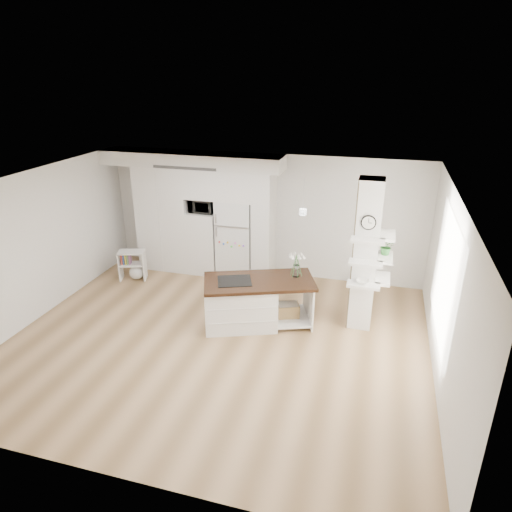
# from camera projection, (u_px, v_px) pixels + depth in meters

# --- Properties ---
(floor) EXTENTS (7.00, 6.00, 0.01)m
(floor) POSITION_uv_depth(u_px,v_px,m) (218.00, 340.00, 7.85)
(floor) COLOR tan
(floor) RESTS_ON ground
(room) EXTENTS (7.04, 6.04, 2.72)m
(room) POSITION_uv_depth(u_px,v_px,m) (214.00, 239.00, 7.15)
(room) COLOR white
(room) RESTS_ON ground
(cabinet_wall) EXTENTS (4.00, 0.71, 2.70)m
(cabinet_wall) POSITION_uv_depth(u_px,v_px,m) (196.00, 207.00, 10.02)
(cabinet_wall) COLOR white
(cabinet_wall) RESTS_ON floor
(refrigerator) EXTENTS (0.78, 0.69, 1.75)m
(refrigerator) POSITION_uv_depth(u_px,v_px,m) (236.00, 238.00, 10.04)
(refrigerator) COLOR white
(refrigerator) RESTS_ON floor
(column) EXTENTS (0.69, 0.90, 2.70)m
(column) POSITION_uv_depth(u_px,v_px,m) (370.00, 258.00, 7.75)
(column) COLOR silver
(column) RESTS_ON floor
(window) EXTENTS (0.00, 2.40, 2.40)m
(window) POSITION_uv_depth(u_px,v_px,m) (445.00, 277.00, 6.67)
(window) COLOR white
(window) RESTS_ON room
(pendant_light) EXTENTS (0.12, 0.12, 0.10)m
(pendant_light) POSITION_uv_depth(u_px,v_px,m) (325.00, 230.00, 6.75)
(pendant_light) COLOR white
(pendant_light) RESTS_ON room
(kitchen_island) EXTENTS (2.14, 1.56, 1.44)m
(kitchen_island) POSITION_uv_depth(u_px,v_px,m) (247.00, 301.00, 8.19)
(kitchen_island) COLOR white
(kitchen_island) RESTS_ON floor
(bookshelf) EXTENTS (0.63, 0.48, 0.66)m
(bookshelf) POSITION_uv_depth(u_px,v_px,m) (134.00, 267.00, 10.03)
(bookshelf) COLOR white
(bookshelf) RESTS_ON floor
(floor_plant_a) EXTENTS (0.32, 0.27, 0.52)m
(floor_plant_a) POSITION_uv_depth(u_px,v_px,m) (361.00, 310.00, 8.31)
(floor_plant_a) COLOR #2A6A2B
(floor_plant_a) RESTS_ON floor
(floor_plant_b) EXTENTS (0.31, 0.31, 0.46)m
(floor_plant_b) POSITION_uv_depth(u_px,v_px,m) (362.00, 283.00, 9.41)
(floor_plant_b) COLOR #2A6A2B
(floor_plant_b) RESTS_ON floor
(microwave) EXTENTS (0.54, 0.37, 0.30)m
(microwave) POSITION_uv_depth(u_px,v_px,m) (202.00, 206.00, 9.91)
(microwave) COLOR #2D2D2D
(microwave) RESTS_ON cabinet_wall
(shelf_plant) EXTENTS (0.27, 0.23, 0.30)m
(shelf_plant) POSITION_uv_depth(u_px,v_px,m) (387.00, 246.00, 7.77)
(shelf_plant) COLOR #2A6A2B
(shelf_plant) RESTS_ON column
(decor_bowl) EXTENTS (0.22, 0.22, 0.05)m
(decor_bowl) POSITION_uv_depth(u_px,v_px,m) (363.00, 282.00, 7.70)
(decor_bowl) COLOR white
(decor_bowl) RESTS_ON column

